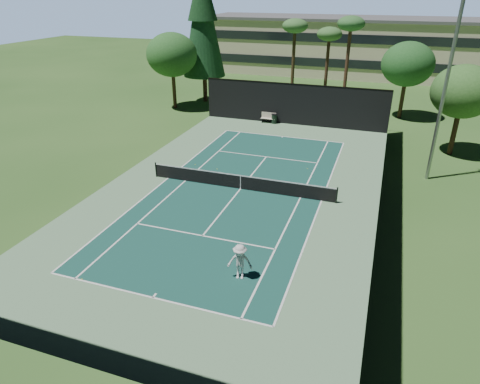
# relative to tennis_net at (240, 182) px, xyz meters

# --- Properties ---
(ground) EXTENTS (160.00, 160.00, 0.00)m
(ground) POSITION_rel_tennis_net_xyz_m (0.00, 0.00, -0.56)
(ground) COLOR #2F5720
(ground) RESTS_ON ground
(apron_slab) EXTENTS (18.00, 32.00, 0.01)m
(apron_slab) POSITION_rel_tennis_net_xyz_m (0.00, 0.00, -0.55)
(apron_slab) COLOR #628C63
(apron_slab) RESTS_ON ground
(court_surface) EXTENTS (10.97, 23.77, 0.01)m
(court_surface) POSITION_rel_tennis_net_xyz_m (0.00, 0.00, -0.55)
(court_surface) COLOR #16473E
(court_surface) RESTS_ON ground
(court_lines) EXTENTS (11.07, 23.87, 0.01)m
(court_lines) POSITION_rel_tennis_net_xyz_m (0.00, 0.00, -0.54)
(court_lines) COLOR white
(court_lines) RESTS_ON ground
(tennis_net) EXTENTS (12.90, 0.10, 1.10)m
(tennis_net) POSITION_rel_tennis_net_xyz_m (0.00, 0.00, 0.00)
(tennis_net) COLOR black
(tennis_net) RESTS_ON ground
(fence) EXTENTS (18.04, 32.05, 4.03)m
(fence) POSITION_rel_tennis_net_xyz_m (0.00, 0.06, 1.45)
(fence) COLOR black
(fence) RESTS_ON ground
(player) EXTENTS (1.27, 0.86, 1.81)m
(player) POSITION_rel_tennis_net_xyz_m (3.16, -9.27, 0.35)
(player) COLOR silver
(player) RESTS_ON ground
(tennis_ball_a) EXTENTS (0.07, 0.07, 0.07)m
(tennis_ball_a) POSITION_rel_tennis_net_xyz_m (-3.77, -11.83, -0.52)
(tennis_ball_a) COLOR #D3E834
(tennis_ball_a) RESTS_ON ground
(tennis_ball_b) EXTENTS (0.07, 0.07, 0.07)m
(tennis_ball_b) POSITION_rel_tennis_net_xyz_m (-2.78, 2.69, -0.52)
(tennis_ball_b) COLOR #CAEA35
(tennis_ball_b) RESTS_ON ground
(tennis_ball_c) EXTENTS (0.07, 0.07, 0.07)m
(tennis_ball_c) POSITION_rel_tennis_net_xyz_m (3.61, 5.01, -0.52)
(tennis_ball_c) COLOR #D2E534
(tennis_ball_c) RESTS_ON ground
(tennis_ball_d) EXTENTS (0.08, 0.08, 0.08)m
(tennis_ball_d) POSITION_rel_tennis_net_xyz_m (-4.70, 2.94, -0.52)
(tennis_ball_d) COLOR #C8E834
(tennis_ball_d) RESTS_ON ground
(park_bench) EXTENTS (1.50, 0.45, 1.02)m
(park_bench) POSITION_rel_tennis_net_xyz_m (-2.45, 15.77, -0.01)
(park_bench) COLOR beige
(park_bench) RESTS_ON ground
(trash_bin) EXTENTS (0.56, 0.56, 0.95)m
(trash_bin) POSITION_rel_tennis_net_xyz_m (-1.85, 15.70, -0.08)
(trash_bin) COLOR black
(trash_bin) RESTS_ON ground
(pine_tree) EXTENTS (4.80, 4.80, 15.00)m
(pine_tree) POSITION_rel_tennis_net_xyz_m (-12.00, 22.00, 9.00)
(pine_tree) COLOR #4C2E20
(pine_tree) RESTS_ON ground
(palm_a) EXTENTS (2.80, 2.80, 9.32)m
(palm_a) POSITION_rel_tennis_net_xyz_m (-2.00, 24.00, 7.63)
(palm_a) COLOR #402E1B
(palm_a) RESTS_ON ground
(palm_b) EXTENTS (2.80, 2.80, 8.42)m
(palm_b) POSITION_rel_tennis_net_xyz_m (1.50, 26.00, 6.80)
(palm_b) COLOR #452B1D
(palm_b) RESTS_ON ground
(palm_c) EXTENTS (2.80, 2.80, 9.77)m
(palm_c) POSITION_rel_tennis_net_xyz_m (4.00, 23.00, 8.05)
(palm_c) COLOR #4E2F21
(palm_c) RESTS_ON ground
(decid_tree_a) EXTENTS (5.12, 5.12, 7.62)m
(decid_tree_a) POSITION_rel_tennis_net_xyz_m (10.00, 22.00, 4.86)
(decid_tree_a) COLOR #412D1C
(decid_tree_a) RESTS_ON ground
(decid_tree_b) EXTENTS (4.80, 4.80, 7.14)m
(decid_tree_b) POSITION_rel_tennis_net_xyz_m (14.00, 12.00, 4.52)
(decid_tree_b) COLOR #4A2E20
(decid_tree_b) RESTS_ON ground
(decid_tree_c) EXTENTS (5.44, 5.44, 8.09)m
(decid_tree_c) POSITION_rel_tennis_net_xyz_m (-14.00, 18.00, 5.21)
(decid_tree_c) COLOR #49311F
(decid_tree_c) RESTS_ON ground
(campus_building) EXTENTS (40.50, 12.50, 8.30)m
(campus_building) POSITION_rel_tennis_net_xyz_m (0.00, 45.98, 3.65)
(campus_building) COLOR beige
(campus_building) RESTS_ON ground
(light_pole) EXTENTS (0.90, 0.25, 12.22)m
(light_pole) POSITION_rel_tennis_net_xyz_m (12.00, 6.00, 5.90)
(light_pole) COLOR gray
(light_pole) RESTS_ON ground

